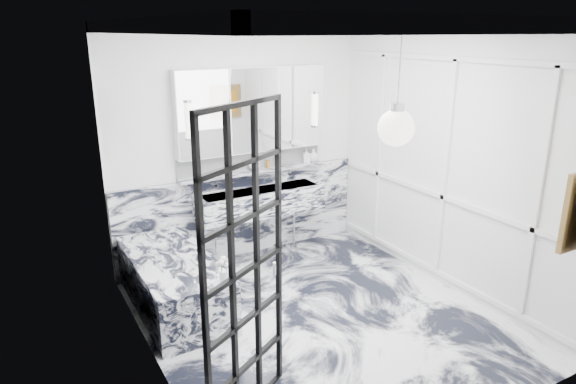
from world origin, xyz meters
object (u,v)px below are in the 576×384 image
crittall_door (245,271)px  bathtub (174,282)px  trough_sink (261,202)px  mirror_cabinet (253,110)px

crittall_door → bathtub: crittall_door is taller
crittall_door → trough_sink: bearing=31.5°
crittall_door → bathtub: 1.93m
crittall_door → bathtub: bearing=60.7°
crittall_door → mirror_cabinet: mirror_cabinet is taller
bathtub → crittall_door: bearing=-89.4°
crittall_door → mirror_cabinet: size_ratio=1.20×
trough_sink → crittall_door: bearing=-118.7°
crittall_door → trough_sink: 2.75m
trough_sink → bathtub: (-1.33, -0.66, -0.45)m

